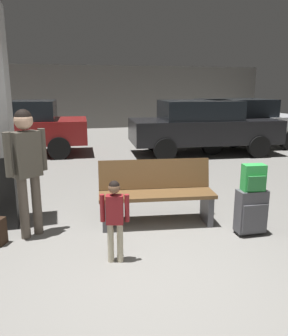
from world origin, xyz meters
TOP-DOWN VIEW (x-y plane):
  - ground_plane at (0.00, 4.00)m, footprint 18.00×18.00m
  - garage_back_wall at (0.00, 12.86)m, footprint 18.00×0.12m
  - bench at (0.45, 1.45)m, footprint 1.66×0.73m
  - suitcase at (1.53, 0.75)m, footprint 0.39×0.24m
  - backpack_bright at (1.53, 0.75)m, footprint 0.30×0.22m
  - child at (-0.31, 0.49)m, footprint 0.31×0.22m
  - adult at (-1.24, 1.43)m, footprint 0.48×0.36m
  - parked_car_far at (-2.02, 7.13)m, footprint 4.21×2.03m
  - parked_car_near at (3.15, 6.01)m, footprint 4.23×2.06m
  - parked_car_side at (4.62, 6.65)m, footprint 4.15×1.90m

SIDE VIEW (x-z plane):
  - ground_plane at x=0.00m, z-range -0.10..0.00m
  - suitcase at x=1.53m, z-range 0.02..0.62m
  - bench at x=0.45m, z-range 0.00..0.88m
  - child at x=-0.31m, z-range 0.11..1.04m
  - backpack_bright at x=1.53m, z-range 0.60..0.94m
  - parked_car_far at x=-2.02m, z-range 0.05..1.56m
  - parked_car_near at x=3.15m, z-range 0.05..1.56m
  - parked_car_side at x=4.62m, z-range 0.05..1.56m
  - adult at x=-1.24m, z-range 0.19..1.83m
  - garage_back_wall at x=0.00m, z-range 0.00..2.80m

